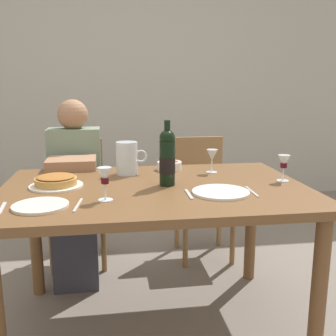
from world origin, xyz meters
TOP-DOWN VIEW (x-y plane):
  - ground_plane at (0.00, 0.00)m, footprint 8.00×8.00m
  - back_wall at (0.00, 2.40)m, footprint 8.00×0.10m
  - dining_table at (0.00, 0.00)m, footprint 1.50×1.00m
  - wine_bottle at (0.06, 0.01)m, footprint 0.08×0.08m
  - water_pitcher at (-0.12, 0.29)m, footprint 0.17×0.12m
  - baked_tart at (-0.48, 0.06)m, footprint 0.26×0.26m
  - salad_bowl at (0.13, 0.37)m, footprint 0.14×0.14m
  - wine_glass_left_diner at (-0.24, -0.21)m, footprint 0.06×0.06m
  - wine_glass_right_diner at (0.67, 0.01)m, footprint 0.06×0.06m
  - wine_glass_centre at (0.36, 0.26)m, footprint 0.06×0.06m
  - dinner_plate_left_setting at (0.29, -0.18)m, footprint 0.27×0.27m
  - dinner_plate_right_setting at (-0.50, -0.27)m, footprint 0.23×0.23m
  - fork_left_setting at (0.14, -0.18)m, footprint 0.02×0.16m
  - knife_left_setting at (0.44, -0.18)m, footprint 0.02×0.18m
  - knife_right_setting at (-0.35, -0.27)m, footprint 0.03×0.18m
  - spoon_right_setting at (-0.65, -0.27)m, footprint 0.03×0.16m
  - chair_left at (-0.45, 0.90)m, footprint 0.41×0.41m
  - diner_left at (-0.45, 0.67)m, footprint 0.34×0.51m
  - chair_right at (0.45, 0.88)m, footprint 0.40×0.40m

SIDE VIEW (x-z plane):
  - ground_plane at x=0.00m, z-range 0.00..0.00m
  - chair_left at x=-0.45m, z-range 0.06..0.93m
  - chair_right at x=0.45m, z-range 0.06..0.93m
  - diner_left at x=-0.45m, z-range 0.04..1.20m
  - dining_table at x=0.00m, z-range 0.29..1.05m
  - fork_left_setting at x=0.14m, z-range 0.76..0.76m
  - knife_left_setting at x=0.44m, z-range 0.76..0.76m
  - knife_right_setting at x=-0.35m, z-range 0.76..0.76m
  - spoon_right_setting at x=-0.65m, z-range 0.76..0.76m
  - dinner_plate_left_setting at x=0.29m, z-range 0.76..0.77m
  - dinner_plate_right_setting at x=-0.50m, z-range 0.76..0.77m
  - baked_tart at x=-0.48m, z-range 0.76..0.82m
  - salad_bowl at x=0.13m, z-range 0.76..0.82m
  - water_pitcher at x=-0.12m, z-range 0.75..0.93m
  - wine_glass_centre at x=0.36m, z-range 0.79..0.92m
  - wine_glass_right_diner at x=0.67m, z-range 0.79..0.92m
  - wine_glass_left_diner at x=-0.24m, z-range 0.79..0.93m
  - wine_bottle at x=0.06m, z-range 0.74..1.06m
  - back_wall at x=0.00m, z-range 0.00..2.80m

